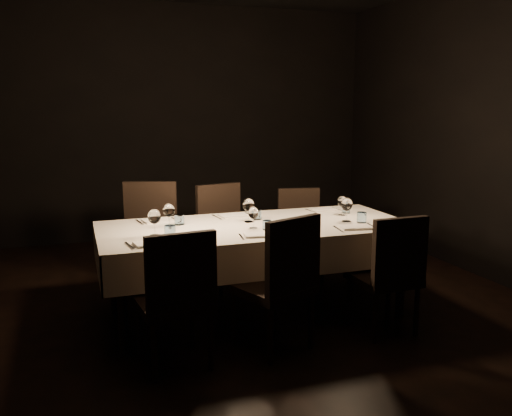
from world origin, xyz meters
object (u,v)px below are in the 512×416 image
object	(u,v)px
chair_near_left	(177,294)
chair_far_right	(300,228)
chair_far_center	(224,230)
chair_near_center	(281,278)
chair_near_right	(390,270)
dining_table	(256,234)
chair_far_left	(149,233)

from	to	relation	value
chair_near_left	chair_far_right	bearing A→B (deg)	-140.79
chair_near_left	chair_far_center	bearing A→B (deg)	-122.15
chair_near_center	chair_near_right	size ratio (longest dim) A/B	1.06
chair_near_center	chair_far_center	distance (m)	1.58
dining_table	chair_far_center	world-z (taller)	chair_far_center
chair_near_left	chair_near_center	world-z (taller)	chair_near_center
chair_near_center	chair_far_left	world-z (taller)	chair_far_left
chair_far_center	dining_table	bearing A→B (deg)	-100.38
chair_far_left	chair_near_right	bearing A→B (deg)	-26.60
dining_table	chair_near_left	distance (m)	1.13
chair_far_right	chair_near_left	bearing A→B (deg)	-122.20
chair_far_left	chair_far_right	world-z (taller)	chair_far_left
chair_near_left	chair_near_right	world-z (taller)	chair_near_left
dining_table	chair_near_right	world-z (taller)	chair_near_right
chair_near_center	chair_far_left	distance (m)	1.72
chair_near_right	chair_far_left	size ratio (longest dim) A/B	0.91
chair_far_center	chair_far_right	bearing A→B (deg)	-12.31
chair_near_right	chair_far_center	bearing A→B (deg)	-63.87
chair_near_right	chair_far_left	xyz separation A→B (m)	(-1.57, 1.57, 0.04)
chair_near_right	chair_far_center	world-z (taller)	chair_far_center
chair_near_center	chair_far_left	size ratio (longest dim) A/B	0.96
chair_near_center	chair_far_center	xyz separation A→B (m)	(0.03, 1.58, -0.01)
chair_far_center	chair_far_right	distance (m)	0.80
chair_far_center	chair_near_right	bearing A→B (deg)	-74.66
chair_near_left	chair_far_center	world-z (taller)	chair_far_center
dining_table	chair_near_right	size ratio (longest dim) A/B	2.71
chair_far_left	chair_near_left	bearing A→B (deg)	-73.04
chair_far_left	chair_near_center	bearing A→B (deg)	-47.71
chair_far_right	chair_near_right	bearing A→B (deg)	-76.68
chair_near_right	chair_far_center	distance (m)	1.79
chair_near_left	chair_near_center	distance (m)	0.74
dining_table	chair_far_left	bearing A→B (deg)	132.33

